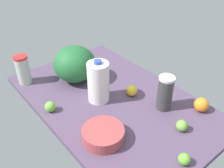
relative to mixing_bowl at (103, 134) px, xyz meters
The scene contains 11 objects.
countertop 31.37cm from the mixing_bowl, 46.81° to the right, with size 120.00×76.00×3.00cm, color #54425C.
mixing_bowl is the anchor object (origin of this frame).
shaker_bottle 39.72cm from the mixing_bowl, 93.32° to the right, with size 8.31×8.31×19.41cm.
milk_jug 31.74cm from the mixing_bowl, 33.08° to the right, with size 11.89×11.89×24.85cm.
watermelon 54.83cm from the mixing_bowl, 19.14° to the right, with size 25.71×25.71×22.12cm, color #226432.
tumbler_cup 69.12cm from the mixing_bowl, ahead, with size 8.24×8.24×18.12cm.
lemon_beside_bowl 37.50cm from the mixing_bowl, 63.55° to the right, with size 6.34×6.34×6.34cm, color yellow.
orange_by_jug 55.03cm from the mixing_bowl, 107.34° to the right, with size 7.58×7.58×7.58cm, color orange.
lime_near_front 36.70cm from the mixing_bowl, 151.34° to the right, with size 5.22×5.22×5.22cm, color #68B236.
lime_far_back 38.02cm from the mixing_bowl, 120.47° to the right, with size 5.62×5.62×5.62cm, color #6BB13D.
lime_loose 34.82cm from the mixing_bowl, 15.60° to the left, with size 5.76×5.76×5.76cm, color #6FB93D.
Camera 1 is at (-87.08, 71.22, 89.31)cm, focal length 40.00 mm.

